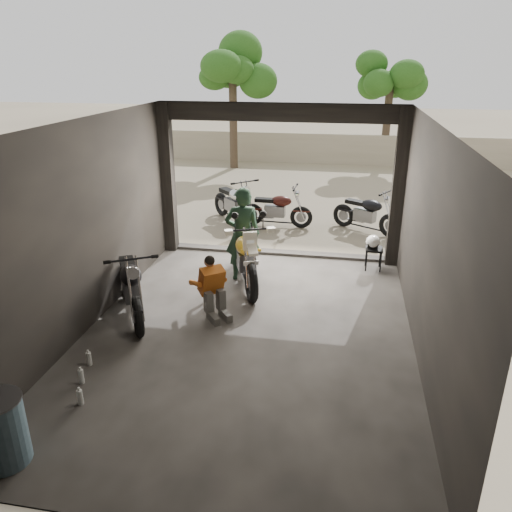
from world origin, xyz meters
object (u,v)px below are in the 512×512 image
(outside_bike_c, at_px, (367,210))
(mechanic, at_px, (214,290))
(stool, at_px, (374,252))
(oil_drum, at_px, (1,432))
(outside_bike_a, at_px, (235,200))
(rider, at_px, (243,235))
(main_bike, at_px, (244,252))
(outside_bike_b, at_px, (277,206))
(sign_post, at_px, (428,176))
(left_bike, at_px, (131,281))
(helmet, at_px, (373,241))

(outside_bike_c, relative_size, mechanic, 1.63)
(stool, bearing_deg, oil_drum, -123.69)
(outside_bike_a, relative_size, rider, 0.97)
(mechanic, bearing_deg, stool, 5.01)
(rider, bearing_deg, outside_bike_a, -89.61)
(outside_bike_a, height_order, rider, rider)
(main_bike, bearing_deg, outside_bike_b, 67.41)
(mechanic, relative_size, sign_post, 0.42)
(outside_bike_c, distance_m, mechanic, 5.54)
(left_bike, height_order, outside_bike_a, left_bike)
(oil_drum, height_order, sign_post, sign_post)
(stool, xyz_separation_m, sign_post, (1.12, 1.76, 1.19))
(outside_bike_b, relative_size, helmet, 5.40)
(left_bike, bearing_deg, outside_bike_b, 41.96)
(helmet, relative_size, oil_drum, 0.37)
(main_bike, distance_m, helmet, 2.66)
(mechanic, relative_size, stool, 2.14)
(stool, height_order, sign_post, sign_post)
(mechanic, bearing_deg, outside_bike_c, 24.16)
(mechanic, xyz_separation_m, oil_drum, (-1.36, -3.50, -0.11))
(rider, height_order, mechanic, rider)
(oil_drum, bearing_deg, main_bike, 71.92)
(outside_bike_b, xyz_separation_m, stool, (2.31, -2.45, -0.14))
(left_bike, bearing_deg, oil_drum, -119.78)
(outside_bike_b, xyz_separation_m, oil_drum, (-1.69, -8.45, -0.14))
(main_bike, distance_m, rider, 0.36)
(main_bike, xyz_separation_m, mechanic, (-0.22, -1.35, -0.16))
(mechanic, bearing_deg, outside_bike_a, 60.45)
(stool, bearing_deg, sign_post, 57.44)
(outside_bike_c, height_order, helmet, outside_bike_c)
(outside_bike_a, bearing_deg, main_bike, -117.82)
(outside_bike_c, bearing_deg, helmet, -148.06)
(outside_bike_c, xyz_separation_m, oil_drum, (-3.91, -8.42, -0.16))
(oil_drum, bearing_deg, outside_bike_a, 86.25)
(outside_bike_a, distance_m, helmet, 4.26)
(outside_bike_a, distance_m, mechanic, 5.16)
(outside_bike_a, height_order, helmet, outside_bike_a)
(left_bike, bearing_deg, outside_bike_c, 22.64)
(rider, bearing_deg, oil_drum, 58.97)
(outside_bike_c, xyz_separation_m, mechanic, (-2.55, -4.92, -0.05))
(rider, height_order, helmet, rider)
(main_bike, distance_m, outside_bike_b, 3.60)
(outside_bike_c, bearing_deg, left_bike, 173.04)
(outside_bike_a, relative_size, mechanic, 1.78)
(outside_bike_b, bearing_deg, outside_bike_c, -88.70)
(main_bike, xyz_separation_m, outside_bike_a, (-1.02, 3.75, -0.06))
(outside_bike_c, bearing_deg, rider, 174.69)
(main_bike, bearing_deg, outside_bike_a, 84.27)
(left_bike, height_order, helmet, left_bike)
(outside_bike_b, height_order, sign_post, sign_post)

